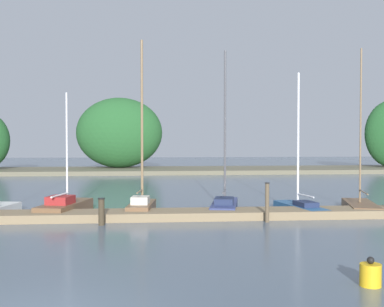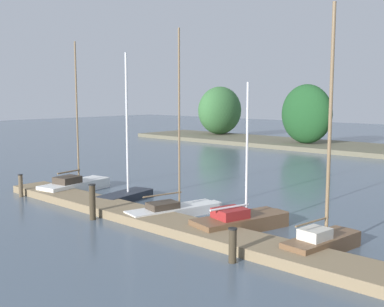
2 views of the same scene
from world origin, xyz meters
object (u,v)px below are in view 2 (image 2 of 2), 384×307
sailboat_2 (176,208)px  sailboat_3 (242,221)px  mooring_piling_0 (21,186)px  mooring_piling_1 (92,202)px  sailboat_0 (76,184)px  sailboat_4 (323,237)px  sailboat_1 (127,192)px  mooring_piling_2 (233,245)px

sailboat_2 → sailboat_3: size_ratio=1.40×
mooring_piling_0 → mooring_piling_1: (6.19, -0.13, 0.17)m
sailboat_2 → mooring_piling_1: bearing=155.5°
sailboat_0 → sailboat_2: (7.43, -0.10, -0.05)m
sailboat_0 → sailboat_4: sailboat_4 is taller
sailboat_4 → mooring_piling_0: size_ratio=6.95×
sailboat_1 → mooring_piling_0: 5.40m
sailboat_1 → mooring_piling_1: bearing=-160.4°
sailboat_0 → mooring_piling_0: bearing=153.2°
sailboat_4 → sailboat_2: bearing=97.1°
sailboat_4 → mooring_piling_2: (-1.56, -2.77, 0.05)m
sailboat_0 → sailboat_4: (14.13, -0.09, 0.11)m
sailboat_3 → mooring_piling_2: sailboat_3 is taller
sailboat_3 → sailboat_4: bearing=-80.2°
sailboat_3 → mooring_piling_0: sailboat_3 is taller
sailboat_0 → sailboat_3: 10.69m
sailboat_4 → mooring_piling_2: sailboat_4 is taller
sailboat_1 → sailboat_4: sailboat_4 is taller
sailboat_3 → mooring_piling_0: (-11.54, -2.83, 0.22)m
sailboat_1 → mooring_piling_1: size_ratio=4.78×
mooring_piling_2 → sailboat_0: bearing=167.2°
sailboat_0 → mooring_piling_2: 12.89m
sailboat_3 → mooring_piling_1: size_ratio=3.76×
mooring_piling_0 → mooring_piling_1: bearing=-1.2°
sailboat_1 → sailboat_2: 3.96m
sailboat_2 → mooring_piling_1: size_ratio=5.27×
mooring_piling_0 → mooring_piling_2: bearing=-0.8°
sailboat_3 → sailboat_2: bearing=108.9°
sailboat_0 → mooring_piling_2: sailboat_0 is taller
sailboat_3 → sailboat_4: sailboat_4 is taller
mooring_piling_2 → sailboat_2: bearing=151.8°
sailboat_0 → mooring_piling_0: (-0.85, -2.66, 0.20)m
mooring_piling_1 → sailboat_4: bearing=17.1°
mooring_piling_1 → mooring_piling_2: (7.22, -0.06, -0.19)m
sailboat_1 → sailboat_2: bearing=-108.2°
sailboat_0 → mooring_piling_2: bearing=-111.9°
mooring_piling_2 → sailboat_4: bearing=60.6°
mooring_piling_1 → sailboat_0: bearing=152.4°
sailboat_0 → sailboat_3: bearing=-98.2°
sailboat_2 → sailboat_3: sailboat_2 is taller
sailboat_1 → sailboat_4: 10.63m
mooring_piling_0 → sailboat_1: bearing=36.0°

